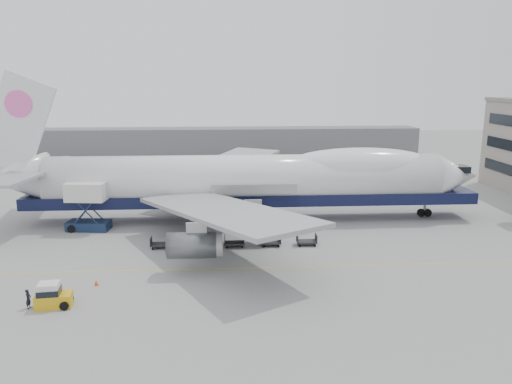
{
  "coord_description": "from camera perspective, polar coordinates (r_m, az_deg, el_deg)",
  "views": [
    {
      "loc": [
        -2.61,
        -53.55,
        18.7
      ],
      "look_at": [
        1.09,
        6.0,
        5.2
      ],
      "focal_mm": 35.0,
      "sensor_mm": 36.0,
      "label": 1
    }
  ],
  "objects": [
    {
      "name": "dolly_2",
      "position": [
        57.29,
        -2.48,
        -5.75
      ],
      "size": [
        2.3,
        1.35,
        1.3
      ],
      "color": "#2D2D30",
      "rests_on": "ground"
    },
    {
      "name": "catering_truck",
      "position": [
        66.25,
        -18.73,
        -1.25
      ],
      "size": [
        5.5,
        4.08,
        6.15
      ],
      "rotation": [
        0.0,
        0.0,
        -0.11
      ],
      "color": "#162643",
      "rests_on": "ground"
    },
    {
      "name": "hangar",
      "position": [
        124.7,
        -6.96,
        5.66
      ],
      "size": [
        110.0,
        8.0,
        7.0
      ],
      "primitive_type": "cube",
      "color": "slate",
      "rests_on": "ground"
    },
    {
      "name": "dolly_0",
      "position": [
        57.76,
        -10.81,
        -5.82
      ],
      "size": [
        2.3,
        1.35,
        1.3
      ],
      "color": "#2D2D30",
      "rests_on": "ground"
    },
    {
      "name": "dolly_1",
      "position": [
        57.38,
        -6.67,
        -5.8
      ],
      "size": [
        2.3,
        1.35,
        1.3
      ],
      "color": "#2D2D30",
      "rests_on": "ground"
    },
    {
      "name": "traffic_cone",
      "position": [
        49.33,
        -17.8,
        -9.85
      ],
      "size": [
        0.37,
        0.37,
        0.55
      ],
      "rotation": [
        0.0,
        0.0,
        -0.2
      ],
      "color": "#EE460C",
      "rests_on": "ground"
    },
    {
      "name": "ground",
      "position": [
        56.78,
        -0.73,
        -6.48
      ],
      "size": [
        260.0,
        260.0,
        0.0
      ],
      "primitive_type": "plane",
      "color": "gray",
      "rests_on": "ground"
    },
    {
      "name": "apron_line",
      "position": [
        51.16,
        -0.39,
        -8.69
      ],
      "size": [
        60.0,
        0.15,
        0.01
      ],
      "primitive_type": "cube",
      "color": "gold",
      "rests_on": "ground"
    },
    {
      "name": "airliner",
      "position": [
        66.92,
        -0.7,
        1.48
      ],
      "size": [
        67.0,
        55.3,
        19.98
      ],
      "color": "white",
      "rests_on": "ground"
    },
    {
      "name": "dolly_4",
      "position": [
        58.02,
        5.81,
        -5.57
      ],
      "size": [
        2.3,
        1.35,
        1.3
      ],
      "color": "#2D2D30",
      "rests_on": "ground"
    },
    {
      "name": "baggage_tug",
      "position": [
        46.0,
        -22.29,
        -10.97
      ],
      "size": [
        3.06,
        1.86,
        2.13
      ],
      "rotation": [
        0.0,
        0.0,
        0.11
      ],
      "color": "gold",
      "rests_on": "ground"
    },
    {
      "name": "ground_worker",
      "position": [
        46.51,
        -24.58,
        -11.05
      ],
      "size": [
        0.44,
        0.64,
        1.69
      ],
      "primitive_type": "imported",
      "rotation": [
        0.0,
        0.0,
        1.5
      ],
      "color": "black",
      "rests_on": "ground"
    },
    {
      "name": "dolly_3",
      "position": [
        57.51,
        1.69,
        -5.68
      ],
      "size": [
        2.3,
        1.35,
        1.3
      ],
      "color": "#2D2D30",
      "rests_on": "ground"
    }
  ]
}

